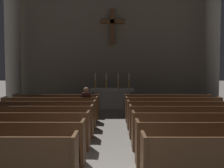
{
  "coord_description": "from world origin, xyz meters",
  "views": [
    {
      "loc": [
        0.07,
        -4.28,
        2.01
      ],
      "look_at": [
        0.0,
        8.03,
        1.3
      ],
      "focal_mm": 42.48,
      "sensor_mm": 36.0,
      "label": 1
    }
  ],
  "objects_px": {
    "pew_left_row_5": "(42,115)",
    "pew_left_row_6": "(50,109)",
    "pew_left_row_3": "(18,130)",
    "candlestick_outer_right": "(129,83)",
    "pew_right_row_4": "(191,121)",
    "candlestick_inner_left": "(106,83)",
    "pew_right_row_2": "(222,143)",
    "pew_right_row_3": "(204,131)",
    "pew_right_row_6": "(173,109)",
    "pew_left_row_7": "(57,105)",
    "column_left_fourth": "(13,42)",
    "lone_worshipper": "(87,104)",
    "candlestick_inner_right": "(118,83)",
    "pew_left_row_4": "(32,121)",
    "candlestick_outer_left": "(95,83)",
    "altar": "(112,98)",
    "pew_right_row_5": "(181,115)",
    "column_right_fourth": "(212,42)",
    "pew_right_row_7": "(167,105)"
  },
  "relations": [
    {
      "from": "pew_right_row_6",
      "to": "lone_worshipper",
      "type": "xyz_separation_m",
      "value": [
        -3.26,
        0.04,
        0.22
      ]
    },
    {
      "from": "pew_right_row_3",
      "to": "column_left_fourth",
      "type": "relative_size",
      "value": 0.52
    },
    {
      "from": "pew_left_row_6",
      "to": "pew_right_row_5",
      "type": "height_order",
      "value": "same"
    },
    {
      "from": "candlestick_outer_right",
      "to": "pew_left_row_5",
      "type": "bearing_deg",
      "value": -124.52
    },
    {
      "from": "pew_left_row_5",
      "to": "altar",
      "type": "bearing_deg",
      "value": 63.3
    },
    {
      "from": "pew_left_row_5",
      "to": "candlestick_inner_right",
      "type": "bearing_deg",
      "value": 60.4
    },
    {
      "from": "candlestick_inner_left",
      "to": "lone_worshipper",
      "type": "xyz_separation_m",
      "value": [
        -0.65,
        -3.43,
        -0.57
      ]
    },
    {
      "from": "pew_right_row_5",
      "to": "lone_worshipper",
      "type": "height_order",
      "value": "lone_worshipper"
    },
    {
      "from": "pew_left_row_7",
      "to": "pew_left_row_4",
      "type": "bearing_deg",
      "value": -90.0
    },
    {
      "from": "candlestick_outer_left",
      "to": "lone_worshipper",
      "type": "relative_size",
      "value": 0.59
    },
    {
      "from": "column_left_fourth",
      "to": "lone_worshipper",
      "type": "height_order",
      "value": "column_left_fourth"
    },
    {
      "from": "pew_right_row_4",
      "to": "altar",
      "type": "bearing_deg",
      "value": 111.99
    },
    {
      "from": "pew_right_row_5",
      "to": "candlestick_inner_right",
      "type": "distance_m",
      "value": 5.08
    },
    {
      "from": "candlestick_outer_left",
      "to": "pew_left_row_4",
      "type": "bearing_deg",
      "value": -104.32
    },
    {
      "from": "column_right_fourth",
      "to": "candlestick_inner_right",
      "type": "xyz_separation_m",
      "value": [
        -4.84,
        -0.38,
        -2.1
      ]
    },
    {
      "from": "pew_right_row_2",
      "to": "pew_right_row_6",
      "type": "xyz_separation_m",
      "value": [
        0.0,
        4.51,
        0.0
      ]
    },
    {
      "from": "pew_left_row_6",
      "to": "column_right_fourth",
      "type": "relative_size",
      "value": 0.52
    },
    {
      "from": "candlestick_inner_left",
      "to": "pew_right_row_3",
      "type": "bearing_deg",
      "value": -69.14
    },
    {
      "from": "pew_left_row_6",
      "to": "candlestick_outer_right",
      "type": "relative_size",
      "value": 4.56
    },
    {
      "from": "pew_right_row_5",
      "to": "altar",
      "type": "height_order",
      "value": "altar"
    },
    {
      "from": "candlestick_outer_right",
      "to": "lone_worshipper",
      "type": "relative_size",
      "value": 0.59
    },
    {
      "from": "candlestick_inner_right",
      "to": "pew_left_row_7",
      "type": "bearing_deg",
      "value": -138.14
    },
    {
      "from": "pew_left_row_3",
      "to": "pew_right_row_6",
      "type": "bearing_deg",
      "value": 36.22
    },
    {
      "from": "pew_right_row_5",
      "to": "candlestick_inner_left",
      "type": "bearing_deg",
      "value": 119.6
    },
    {
      "from": "column_right_fourth",
      "to": "candlestick_outer_left",
      "type": "relative_size",
      "value": 8.83
    },
    {
      "from": "pew_right_row_4",
      "to": "column_left_fourth",
      "type": "height_order",
      "value": "column_left_fourth"
    },
    {
      "from": "column_right_fourth",
      "to": "lone_worshipper",
      "type": "xyz_separation_m",
      "value": [
        -6.09,
        -3.81,
        -2.67
      ]
    },
    {
      "from": "pew_right_row_2",
      "to": "pew_right_row_3",
      "type": "xyz_separation_m",
      "value": [
        0.0,
        1.13,
        0.0
      ]
    },
    {
      "from": "pew_right_row_3",
      "to": "pew_left_row_6",
      "type": "bearing_deg",
      "value": 143.78
    },
    {
      "from": "pew_right_row_5",
      "to": "column_left_fourth",
      "type": "bearing_deg",
      "value": 146.27
    },
    {
      "from": "pew_left_row_6",
      "to": "pew_right_row_5",
      "type": "distance_m",
      "value": 4.76
    },
    {
      "from": "pew_right_row_7",
      "to": "candlestick_outer_right",
      "type": "height_order",
      "value": "candlestick_outer_right"
    },
    {
      "from": "pew_left_row_7",
      "to": "pew_right_row_6",
      "type": "height_order",
      "value": "same"
    },
    {
      "from": "pew_right_row_6",
      "to": "candlestick_outer_right",
      "type": "bearing_deg",
      "value": 112.85
    },
    {
      "from": "pew_right_row_3",
      "to": "candlestick_inner_right",
      "type": "relative_size",
      "value": 4.56
    },
    {
      "from": "pew_left_row_5",
      "to": "column_right_fourth",
      "type": "relative_size",
      "value": 0.52
    },
    {
      "from": "pew_left_row_7",
      "to": "candlestick_outer_right",
      "type": "relative_size",
      "value": 4.56
    },
    {
      "from": "pew_right_row_4",
      "to": "candlestick_inner_left",
      "type": "distance_m",
      "value": 6.34
    },
    {
      "from": "pew_left_row_4",
      "to": "pew_left_row_5",
      "type": "relative_size",
      "value": 1.0
    },
    {
      "from": "pew_left_row_5",
      "to": "pew_right_row_6",
      "type": "bearing_deg",
      "value": 13.72
    },
    {
      "from": "pew_right_row_5",
      "to": "pew_left_row_7",
      "type": "bearing_deg",
      "value": 153.98
    },
    {
      "from": "pew_left_row_7",
      "to": "pew_right_row_4",
      "type": "height_order",
      "value": "same"
    },
    {
      "from": "pew_left_row_3",
      "to": "candlestick_outer_right",
      "type": "distance_m",
      "value": 7.59
    },
    {
      "from": "pew_left_row_3",
      "to": "pew_left_row_7",
      "type": "xyz_separation_m",
      "value": [
        0.0,
        4.51,
        0.0
      ]
    },
    {
      "from": "pew_right_row_3",
      "to": "altar",
      "type": "distance_m",
      "value": 7.23
    },
    {
      "from": "pew_left_row_5",
      "to": "pew_left_row_6",
      "type": "height_order",
      "value": "same"
    },
    {
      "from": "pew_right_row_6",
      "to": "column_right_fourth",
      "type": "height_order",
      "value": "column_right_fourth"
    },
    {
      "from": "pew_right_row_4",
      "to": "pew_left_row_4",
      "type": "bearing_deg",
      "value": 180.0
    },
    {
      "from": "lone_worshipper",
      "to": "pew_right_row_3",
      "type": "bearing_deg",
      "value": -46.4
    },
    {
      "from": "pew_left_row_7",
      "to": "column_right_fourth",
      "type": "height_order",
      "value": "column_right_fourth"
    }
  ]
}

